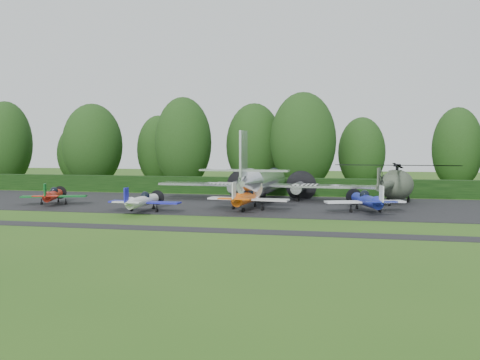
% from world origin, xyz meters
% --- Properties ---
extents(ground, '(160.00, 160.00, 0.00)m').
position_xyz_m(ground, '(0.00, 0.00, 0.00)').
color(ground, '#2C5618').
rests_on(ground, ground).
extents(apron, '(70.00, 18.00, 0.01)m').
position_xyz_m(apron, '(0.00, 10.00, 0.00)').
color(apron, black).
rests_on(apron, ground).
extents(taxiway_verge, '(70.00, 2.00, 0.00)m').
position_xyz_m(taxiway_verge, '(0.00, -6.00, 0.00)').
color(taxiway_verge, black).
rests_on(taxiway_verge, ground).
extents(hedgerow, '(90.00, 1.60, 2.00)m').
position_xyz_m(hedgerow, '(0.00, 21.00, 0.00)').
color(hedgerow, black).
rests_on(hedgerow, ground).
extents(transport_plane, '(23.07, 17.69, 7.39)m').
position_xyz_m(transport_plane, '(2.57, 12.36, 2.06)').
color(transport_plane, silver).
rests_on(transport_plane, ground).
extents(light_plane_red, '(6.20, 6.52, 2.38)m').
position_xyz_m(light_plane_red, '(-16.98, 5.47, 0.99)').
color(light_plane_red, '#B41E10').
rests_on(light_plane_red, ground).
extents(light_plane_white, '(6.44, 6.78, 2.48)m').
position_xyz_m(light_plane_white, '(-6.27, 2.07, 1.03)').
color(light_plane_white, silver).
rests_on(light_plane_white, ground).
extents(light_plane_orange, '(7.39, 7.77, 2.84)m').
position_xyz_m(light_plane_orange, '(2.32, 5.26, 1.18)').
color(light_plane_orange, '#DE560D').
rests_on(light_plane_orange, ground).
extents(light_plane_blue, '(6.98, 7.34, 2.68)m').
position_xyz_m(light_plane_blue, '(12.78, 5.79, 1.12)').
color(light_plane_blue, navy).
rests_on(light_plane_blue, ground).
extents(helicopter, '(12.28, 14.38, 3.95)m').
position_xyz_m(helicopter, '(15.89, 14.43, 2.12)').
color(helicopter, '#3C4737').
rests_on(helicopter, ground).
extents(tree_0, '(6.33, 6.33, 9.63)m').
position_xyz_m(tree_0, '(12.58, 33.17, 4.80)').
color(tree_0, black).
rests_on(tree_0, ground).
extents(tree_1, '(7.71, 7.71, 11.58)m').
position_xyz_m(tree_1, '(-1.91, 31.13, 5.78)').
color(tree_1, black).
rests_on(tree_1, ground).
extents(tree_3, '(8.59, 8.59, 12.74)m').
position_xyz_m(tree_3, '(5.04, 28.66, 6.36)').
color(tree_3, black).
rests_on(tree_3, ground).
extents(tree_4, '(8.36, 8.36, 11.68)m').
position_xyz_m(tree_4, '(-24.61, 28.22, 5.83)').
color(tree_4, black).
rests_on(tree_4, ground).
extents(tree_5, '(6.47, 6.47, 10.86)m').
position_xyz_m(tree_5, '(24.93, 34.10, 5.42)').
color(tree_5, black).
rests_on(tree_5, ground).
extents(tree_6, '(7.34, 7.34, 12.20)m').
position_xyz_m(tree_6, '(-38.06, 27.69, 6.09)').
color(tree_6, black).
rests_on(tree_6, ground).
extents(tree_7, '(6.48, 6.48, 9.01)m').
position_xyz_m(tree_7, '(-29.60, 33.37, 4.49)').
color(tree_7, black).
rests_on(tree_7, ground).
extents(tree_8, '(6.39, 6.39, 10.22)m').
position_xyz_m(tree_8, '(-16.82, 33.72, 5.10)').
color(tree_8, black).
rests_on(tree_8, ground).
extents(tree_10, '(7.71, 7.71, 12.36)m').
position_xyz_m(tree_10, '(-11.23, 28.36, 6.17)').
color(tree_10, black).
rests_on(tree_10, ground).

